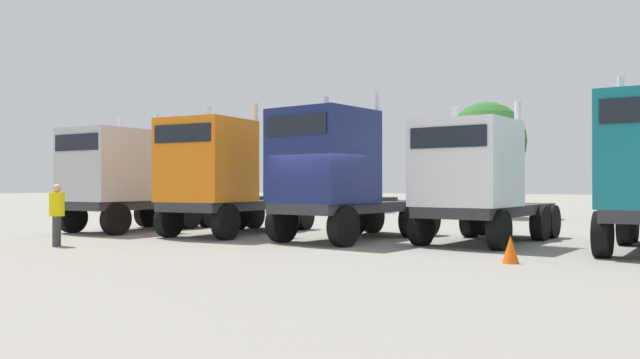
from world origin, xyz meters
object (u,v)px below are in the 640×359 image
object	(u,v)px
semi_truck_silver	(119,178)
semi_truck_white	(475,180)
visitor_in_hivis	(57,210)
semi_truck_navy	(336,173)
semi_truck_orange	(219,176)
traffic_cone_mid	(511,249)

from	to	relation	value
semi_truck_silver	semi_truck_white	world-z (taller)	semi_truck_silver
semi_truck_silver	visitor_in_hivis	xyz separation A→B (m)	(2.34, -4.79, -0.93)
semi_truck_silver	semi_truck_navy	bearing A→B (deg)	93.95
semi_truck_orange	semi_truck_white	xyz separation A→B (m)	(8.17, 0.72, -0.15)
semi_truck_silver	semi_truck_orange	xyz separation A→B (m)	(4.23, 0.07, 0.05)
semi_truck_silver	semi_truck_navy	xyz separation A→B (m)	(8.53, -0.11, 0.10)
visitor_in_hivis	semi_truck_orange	bearing A→B (deg)	-147.20
semi_truck_navy	visitor_in_hivis	size ratio (longest dim) A/B	3.80
semi_truck_white	traffic_cone_mid	xyz separation A→B (m)	(1.68, -3.97, -1.51)
semi_truck_white	semi_truck_orange	bearing A→B (deg)	-76.10
semi_truck_navy	traffic_cone_mid	size ratio (longest dim) A/B	10.77
semi_truck_orange	visitor_in_hivis	size ratio (longest dim) A/B	3.70
semi_truck_orange	traffic_cone_mid	size ratio (longest dim) A/B	10.48
visitor_in_hivis	traffic_cone_mid	xyz separation A→B (m)	(11.74, 1.60, -0.68)
semi_truck_white	traffic_cone_mid	bearing A→B (deg)	31.78
semi_truck_orange	traffic_cone_mid	bearing A→B (deg)	72.27
visitor_in_hivis	semi_truck_silver	bearing A→B (deg)	-99.82
semi_truck_orange	semi_truck_navy	world-z (taller)	semi_truck_navy
semi_truck_orange	visitor_in_hivis	xyz separation A→B (m)	(-1.90, -4.85, -0.98)
semi_truck_white	traffic_cone_mid	world-z (taller)	semi_truck_white
semi_truck_orange	visitor_in_hivis	world-z (taller)	semi_truck_orange
semi_truck_silver	semi_truck_orange	distance (m)	4.24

